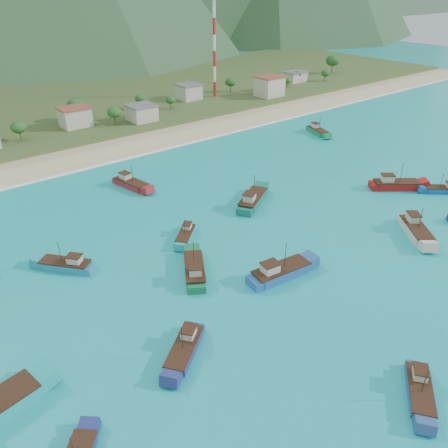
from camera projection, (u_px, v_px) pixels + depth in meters
ground at (315, 267)px, 77.71m from camera, size 600.00×600.00×0.00m
beach at (115, 149)px, 131.59m from camera, size 400.00×18.00×1.20m
land at (46, 108)px, 173.20m from camera, size 400.00×110.00×2.40m
surf_line at (130, 157)px, 125.11m from camera, size 400.00×2.50×0.08m
village at (100, 113)px, 148.79m from camera, size 205.59×30.14×7.52m
vegetation at (81, 114)px, 145.93m from camera, size 276.28×25.42×9.22m
radio_tower at (214, 51)px, 174.38m from camera, size 1.20×1.20×35.90m
boat_1 at (280, 273)px, 74.57m from camera, size 12.13×4.84×6.97m
boat_6 at (67, 266)px, 76.82m from camera, size 8.62×9.42×5.84m
boat_9 at (185, 349)px, 59.51m from camera, size 9.36×7.97×5.65m
boat_12 at (131, 184)px, 106.96m from camera, size 5.37×11.22×6.38m
boat_13 at (419, 391)px, 53.53m from camera, size 8.78×7.45×5.29m
boat_14 at (195, 271)px, 75.23m from camera, size 8.32×10.87×6.37m
boat_15 at (395, 185)px, 106.15m from camera, size 11.61×10.08×7.05m
boat_16 at (186, 236)px, 86.15m from camera, size 7.69×7.24×4.82m
boat_22 at (442, 190)px, 104.49m from camera, size 8.50×7.93×5.31m
boat_23 at (415, 230)px, 87.18m from camera, size 9.83×11.09×6.79m
boat_25 at (318, 132)px, 143.75m from camera, size 6.26×10.79×6.12m
boat_26 at (252, 201)px, 98.67m from camera, size 12.31×9.24×7.19m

